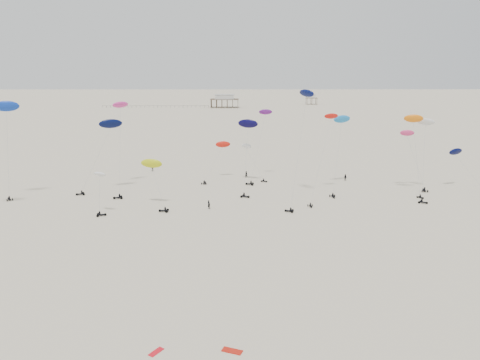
{
  "coord_description": "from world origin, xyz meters",
  "views": [
    {
      "loc": [
        -0.56,
        -4.61,
        29.34
      ],
      "look_at": [
        0.0,
        88.0,
        7.0
      ],
      "focal_mm": 35.0,
      "sensor_mm": 36.0,
      "label": 1
    }
  ],
  "objects_px": {
    "spectator_0": "(209,209)",
    "rig_9": "(303,117)",
    "rig_4": "(425,141)",
    "pavilion_main": "(225,102)",
    "pavilion_small": "(311,100)",
    "rig_0": "(340,134)"
  },
  "relations": [
    {
      "from": "pavilion_main",
      "to": "rig_4",
      "type": "relative_size",
      "value": 1.04
    },
    {
      "from": "spectator_0",
      "to": "rig_9",
      "type": "bearing_deg",
      "value": -115.46
    },
    {
      "from": "rig_9",
      "to": "spectator_0",
      "type": "bearing_deg",
      "value": 124.73
    },
    {
      "from": "pavilion_main",
      "to": "rig_9",
      "type": "distance_m",
      "value": 252.8
    },
    {
      "from": "rig_4",
      "to": "rig_9",
      "type": "height_order",
      "value": "rig_9"
    },
    {
      "from": "pavilion_main",
      "to": "rig_0",
      "type": "xyz_separation_m",
      "value": [
        34.87,
        -240.08,
        9.22
      ]
    },
    {
      "from": "rig_9",
      "to": "pavilion_small",
      "type": "bearing_deg",
      "value": 4.65
    },
    {
      "from": "pavilion_main",
      "to": "pavilion_small",
      "type": "height_order",
      "value": "pavilion_main"
    },
    {
      "from": "rig_4",
      "to": "rig_9",
      "type": "bearing_deg",
      "value": -40.08
    },
    {
      "from": "spectator_0",
      "to": "rig_4",
      "type": "bearing_deg",
      "value": -121.56
    },
    {
      "from": "pavilion_small",
      "to": "rig_0",
      "type": "height_order",
      "value": "rig_0"
    },
    {
      "from": "rig_9",
      "to": "spectator_0",
      "type": "relative_size",
      "value": 11.84
    },
    {
      "from": "pavilion_main",
      "to": "rig_9",
      "type": "bearing_deg",
      "value": -84.54
    },
    {
      "from": "pavilion_main",
      "to": "pavilion_small",
      "type": "distance_m",
      "value": 76.16
    },
    {
      "from": "pavilion_main",
      "to": "spectator_0",
      "type": "relative_size",
      "value": 9.47
    },
    {
      "from": "pavilion_small",
      "to": "rig_9",
      "type": "relative_size",
      "value": 0.34
    },
    {
      "from": "pavilion_main",
      "to": "spectator_0",
      "type": "distance_m",
      "value": 259.14
    },
    {
      "from": "rig_4",
      "to": "pavilion_small",
      "type": "bearing_deg",
      "value": -143.7
    },
    {
      "from": "pavilion_small",
      "to": "spectator_0",
      "type": "height_order",
      "value": "pavilion_small"
    },
    {
      "from": "spectator_0",
      "to": "pavilion_main",
      "type": "bearing_deg",
      "value": -45.51
    },
    {
      "from": "rig_0",
      "to": "spectator_0",
      "type": "bearing_deg",
      "value": 24.94
    },
    {
      "from": "rig_4",
      "to": "spectator_0",
      "type": "height_order",
      "value": "rig_4"
    }
  ]
}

